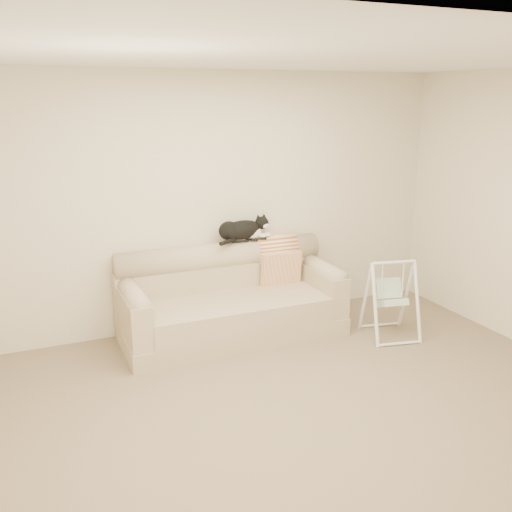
% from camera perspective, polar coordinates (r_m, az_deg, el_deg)
% --- Properties ---
extents(ground_plane, '(5.00, 5.00, 0.00)m').
position_cam_1_polar(ground_plane, '(4.61, 5.20, -14.97)').
color(ground_plane, '#6D5B4C').
rests_on(ground_plane, ground).
extents(room_shell, '(5.04, 4.04, 2.60)m').
position_cam_1_polar(room_shell, '(4.05, 5.73, 3.96)').
color(room_shell, beige).
rests_on(room_shell, ground).
extents(sofa, '(2.20, 0.93, 0.90)m').
position_cam_1_polar(sofa, '(5.78, -2.66, -4.52)').
color(sofa, tan).
rests_on(sofa, ground).
extents(remote_a, '(0.18, 0.06, 0.03)m').
position_cam_1_polar(remote_a, '(5.88, -1.60, 1.56)').
color(remote_a, black).
rests_on(remote_a, sofa).
extents(remote_b, '(0.17, 0.07, 0.02)m').
position_cam_1_polar(remote_b, '(5.94, 0.22, 1.69)').
color(remote_b, black).
rests_on(remote_b, sofa).
extents(tuxedo_cat, '(0.65, 0.37, 0.26)m').
position_cam_1_polar(tuxedo_cat, '(5.88, -1.37, 2.64)').
color(tuxedo_cat, black).
rests_on(tuxedo_cat, sofa).
extents(throw_blanket, '(0.45, 0.38, 0.58)m').
position_cam_1_polar(throw_blanket, '(6.09, 1.98, 0.26)').
color(throw_blanket, '#BB4F1E').
rests_on(throw_blanket, sofa).
extents(baby_swing, '(0.57, 0.60, 0.80)m').
position_cam_1_polar(baby_swing, '(5.87, 13.34, -4.16)').
color(baby_swing, white).
rests_on(baby_swing, ground).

